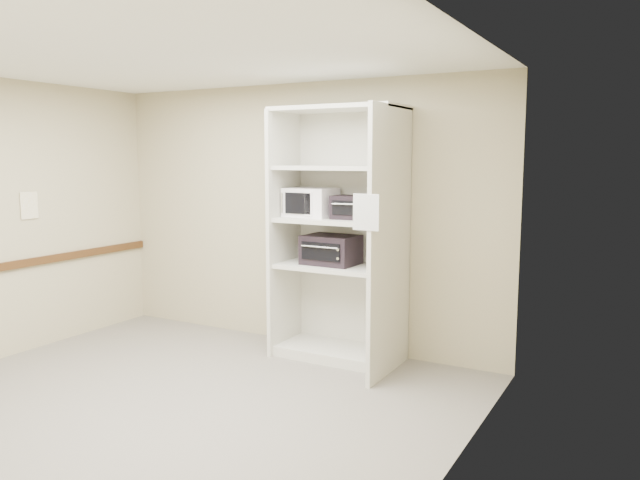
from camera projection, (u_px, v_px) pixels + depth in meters
The scene contains 10 objects.
floor at pixel (170, 405), 4.93m from camera, with size 4.50×4.00×0.01m, color #69635A.
ceiling at pixel (159, 54), 4.58m from camera, with size 4.50×4.00×0.01m, color white.
wall_back at pixel (299, 215), 6.49m from camera, with size 4.50×0.02×2.70m, color tan.
wall_right at pixel (452, 259), 3.68m from camera, with size 0.02×4.00×2.70m, color tan.
shelving_unit at pixel (343, 244), 5.95m from camera, with size 1.24×0.92×2.42m.
microwave at pixel (311, 202), 6.11m from camera, with size 0.47×0.36×0.28m, color white.
toaster_oven_upper at pixel (353, 207), 5.88m from camera, with size 0.38×0.29×0.22m, color black.
toaster_oven_lower at pixel (331, 250), 6.03m from camera, with size 0.51×0.38×0.28m, color black.
paper_sign at pixel (366, 212), 5.10m from camera, with size 0.23×0.01×0.30m, color white.
wall_poster at pixel (29, 205), 6.23m from camera, with size 0.01×0.19×0.27m, color white.
Camera 1 is at (3.32, -3.56, 1.94)m, focal length 35.00 mm.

